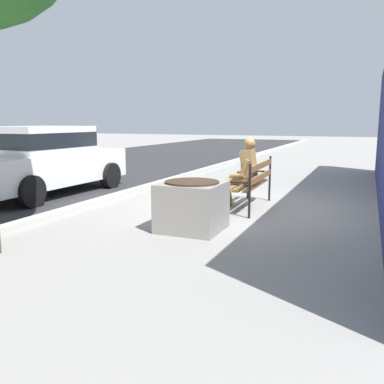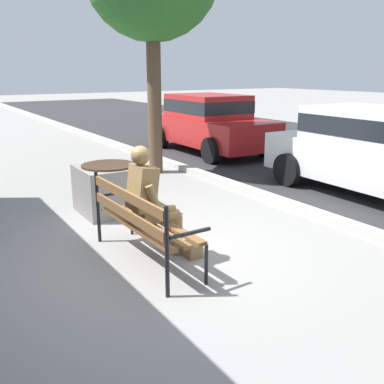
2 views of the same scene
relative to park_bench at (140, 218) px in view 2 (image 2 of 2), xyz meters
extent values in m
plane|color=gray|center=(-0.07, 0.07, -0.54)|extent=(80.00, 80.00, 0.00)
cube|color=#B2AFA8|center=(-0.07, 2.97, -0.48)|extent=(60.00, 0.20, 0.12)
cube|color=brown|center=(0.00, -0.07, -0.09)|extent=(1.70, 0.15, 0.04)
cube|color=brown|center=(0.00, 0.11, -0.09)|extent=(1.70, 0.15, 0.04)
cube|color=brown|center=(-0.01, 0.29, -0.09)|extent=(1.70, 0.15, 0.04)
cube|color=brown|center=(0.00, -0.16, 0.08)|extent=(1.70, 0.07, 0.11)
cube|color=brown|center=(0.00, -0.16, 0.30)|extent=(1.70, 0.07, 0.11)
cylinder|color=black|center=(-0.89, 0.29, -0.32)|extent=(0.04, 0.04, 0.45)
cylinder|color=black|center=(-0.88, -0.18, -0.07)|extent=(0.04, 0.04, 0.95)
cube|color=black|center=(-0.88, 0.09, 0.08)|extent=(0.05, 0.48, 0.03)
cylinder|color=black|center=(0.87, 0.33, -0.32)|extent=(0.04, 0.04, 0.45)
cylinder|color=black|center=(0.88, -0.14, -0.07)|extent=(0.04, 0.04, 0.95)
cube|color=black|center=(0.88, 0.13, 0.08)|extent=(0.05, 0.48, 0.03)
cube|color=olive|center=(-0.06, 0.17, 0.02)|extent=(0.34, 0.32, 0.16)
cube|color=olive|center=(-0.06, 0.07, 0.34)|extent=(0.36, 0.29, 0.55)
sphere|color=olive|center=(-0.06, 0.06, 0.72)|extent=(0.22, 0.22, 0.22)
cylinder|color=olive|center=(-0.28, 0.09, 0.29)|extent=(0.09, 0.18, 0.29)
cylinder|color=olive|center=(-0.29, 0.23, 0.12)|extent=(0.08, 0.27, 0.10)
cylinder|color=olive|center=(0.16, 0.09, 0.29)|extent=(0.09, 0.18, 0.29)
cylinder|color=olive|center=(0.17, 0.23, 0.12)|extent=(0.08, 0.27, 0.10)
cylinder|color=olive|center=(-0.15, 0.31, -0.02)|extent=(0.13, 0.36, 0.14)
cylinder|color=olive|center=(-0.15, 0.49, -0.29)|extent=(0.11, 0.11, 0.50)
cube|color=olive|center=(-0.15, 0.55, -0.51)|extent=(0.11, 0.24, 0.07)
cylinder|color=olive|center=(0.03, 0.31, -0.02)|extent=(0.13, 0.36, 0.14)
cylinder|color=olive|center=(0.03, 0.49, -0.29)|extent=(0.11, 0.11, 0.50)
cube|color=olive|center=(0.03, 0.55, -0.51)|extent=(0.11, 0.24, 0.07)
cube|color=olive|center=(0.16, 0.59, -0.46)|extent=(0.28, 0.18, 0.16)
cube|color=gray|center=(-1.99, 0.43, -0.17)|extent=(0.93, 0.93, 0.74)
cylinder|color=#38281C|center=(-1.99, 0.43, 0.21)|extent=(0.83, 0.83, 0.03)
cylinder|color=brown|center=(-4.10, 2.37, 1.03)|extent=(0.30, 0.30, 3.15)
cube|color=#B21E1E|center=(-5.52, 4.81, 0.07)|extent=(4.13, 1.78, 0.70)
cube|color=#B21E1E|center=(-5.67, 4.82, 0.72)|extent=(2.16, 1.60, 0.60)
cube|color=black|center=(-5.67, 4.82, 0.72)|extent=(2.17, 1.62, 0.33)
cylinder|color=black|center=(-4.17, 5.64, -0.22)|extent=(0.64, 0.23, 0.64)
cylinder|color=black|center=(-4.20, 3.94, -0.22)|extent=(0.64, 0.23, 0.64)
cylinder|color=black|center=(-6.83, 5.69, -0.22)|extent=(0.64, 0.23, 0.64)
cylinder|color=black|center=(-6.86, 3.99, -0.22)|extent=(0.64, 0.23, 0.64)
cube|color=silver|center=(-0.31, 4.81, 0.07)|extent=(4.13, 1.78, 0.70)
cube|color=silver|center=(-0.46, 4.82, 0.72)|extent=(2.16, 1.60, 0.60)
cube|color=black|center=(-0.46, 4.82, 0.72)|extent=(2.17, 1.62, 0.33)
cylinder|color=black|center=(-1.63, 5.69, -0.22)|extent=(0.64, 0.23, 0.64)
cylinder|color=black|center=(-1.66, 3.99, -0.22)|extent=(0.64, 0.23, 0.64)
camera|label=1|loc=(-7.80, -2.03, 1.13)|focal=39.02mm
camera|label=2|loc=(4.29, -2.03, 1.63)|focal=40.61mm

